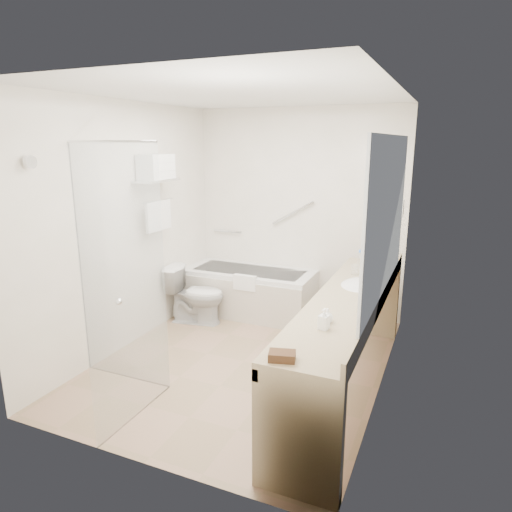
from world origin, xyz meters
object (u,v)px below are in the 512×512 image
at_px(vanity_counter, 347,322).
at_px(bathtub, 249,291).
at_px(amenity_basket, 282,356).
at_px(water_bottle_left, 360,261).
at_px(toilet, 196,295).

bearing_deg(vanity_counter, bathtub, 137.65).
height_order(bathtub, amenity_basket, amenity_basket).
bearing_deg(bathtub, amenity_basket, -62.04).
xyz_separation_m(bathtub, water_bottle_left, (1.45, -0.54, 0.67)).
xyz_separation_m(toilet, water_bottle_left, (1.90, -0.00, 0.61)).
distance_m(bathtub, amenity_basket, 3.05).
height_order(toilet, water_bottle_left, water_bottle_left).
xyz_separation_m(vanity_counter, toilet, (-1.97, 0.85, -0.30)).
height_order(bathtub, toilet, toilet).
height_order(amenity_basket, water_bottle_left, water_bottle_left).
bearing_deg(toilet, amenity_basket, -148.60).
xyz_separation_m(vanity_counter, water_bottle_left, (-0.07, 0.85, 0.31)).
distance_m(toilet, amenity_basket, 2.85).
height_order(bathtub, water_bottle_left, water_bottle_left).
height_order(toilet, amenity_basket, amenity_basket).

